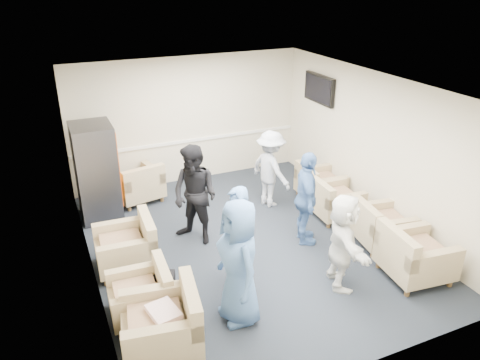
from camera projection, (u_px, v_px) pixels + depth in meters
name	position (u px, v px, depth m)	size (l,w,h in m)	color
floor	(247.00, 244.00, 7.98)	(6.00, 6.00, 0.00)	black
ceiling	(248.00, 87.00, 6.87)	(6.00, 6.00, 0.00)	silver
back_wall	(188.00, 120.00, 9.93)	(5.00, 0.02, 2.70)	beige
front_wall	(366.00, 273.00, 4.92)	(5.00, 0.02, 2.70)	beige
left_wall	(84.00, 200.00, 6.50)	(0.02, 6.00, 2.70)	beige
right_wall	(374.00, 149.00, 8.35)	(0.02, 6.00, 2.70)	beige
chair_rail	(190.00, 141.00, 10.10)	(4.98, 0.04, 0.06)	white
tv	(319.00, 89.00, 9.54)	(0.10, 1.00, 0.58)	black
armchair_left_near	(166.00, 326.00, 5.62)	(1.04, 1.04, 0.73)	tan
armchair_left_mid	(144.00, 296.00, 6.21)	(0.83, 0.83, 0.63)	tan
armchair_left_far	(129.00, 247.00, 7.23)	(0.92, 0.92, 0.70)	tan
armchair_right_near	(412.00, 257.00, 6.97)	(1.00, 1.00, 0.72)	tan
armchair_right_midnear	(379.00, 226.00, 7.85)	(0.96, 0.96, 0.67)	tan
armchair_right_midfar	(333.00, 201.00, 8.72)	(0.85, 0.85, 0.65)	tan
armchair_right_far	(318.00, 185.00, 9.40)	(0.85, 0.85, 0.64)	tan
armchair_corner	(139.00, 185.00, 9.33)	(1.02, 1.02, 0.69)	tan
vending_machine	(97.00, 172.00, 8.55)	(0.73, 0.85, 1.79)	#4A4A52
backpack	(164.00, 283.00, 6.54)	(0.36, 0.31, 0.51)	black
pillow	(164.00, 314.00, 5.55)	(0.41, 0.31, 0.12)	white
person_front_left	(239.00, 262.00, 5.95)	(0.85, 0.55, 1.74)	#456BA5
person_mid_left	(237.00, 239.00, 6.63)	(0.58, 0.38, 1.58)	#456BA5
person_back_left	(195.00, 195.00, 7.74)	(0.84, 0.65, 1.72)	black
person_back_right	(271.00, 169.00, 9.01)	(0.98, 0.57, 1.52)	white
person_mid_right	(306.00, 199.00, 7.73)	(0.95, 0.40, 1.62)	#456BA5
person_front_right	(343.00, 241.00, 6.67)	(1.35, 0.43, 1.46)	white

